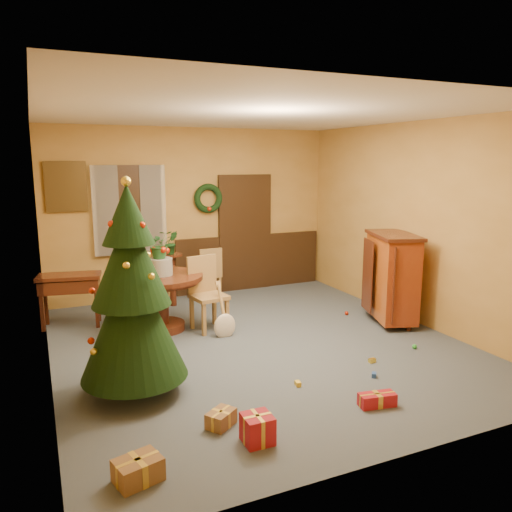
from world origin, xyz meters
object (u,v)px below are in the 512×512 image
sideboard (392,275)px  christmas_tree (132,295)px  chair_near (206,290)px  writing_desk (70,287)px  dining_table (162,292)px

sideboard → christmas_tree: bearing=-168.4°
chair_near → sideboard: 2.70m
writing_desk → chair_near: bearing=-26.8°
writing_desk → sideboard: (4.30, -1.72, 0.13)m
chair_near → sideboard: size_ratio=0.78×
writing_desk → sideboard: bearing=-21.8°
christmas_tree → chair_near: bearing=51.4°
christmas_tree → writing_desk: christmas_tree is taller
dining_table → sideboard: size_ratio=0.87×
chair_near → sideboard: bearing=-18.2°
christmas_tree → sideboard: 3.96m
chair_near → christmas_tree: size_ratio=0.47×
chair_near → writing_desk: chair_near is taller
dining_table → writing_desk: 1.35m
chair_near → writing_desk: bearing=153.2°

